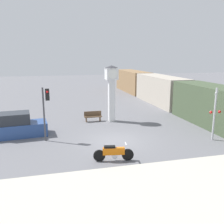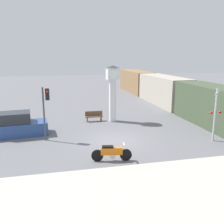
% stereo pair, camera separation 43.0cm
% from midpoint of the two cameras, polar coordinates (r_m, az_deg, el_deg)
% --- Properties ---
extents(ground_plane, '(120.00, 120.00, 0.00)m').
position_cam_midpoint_polar(ground_plane, '(17.85, 0.22, -6.58)').
color(ground_plane, slate).
extents(sidewalk_strip, '(36.00, 6.00, 0.10)m').
position_cam_midpoint_polar(sidewalk_strip, '(11.56, 9.77, -18.00)').
color(sidewalk_strip, '#BCB7A8').
rests_on(sidewalk_strip, ground_plane).
extents(motorcycle, '(2.31, 0.61, 1.03)m').
position_cam_midpoint_polar(motorcycle, '(14.45, -0.52, -9.29)').
color(motorcycle, black).
rests_on(motorcycle, ground_plane).
extents(clock_tower, '(1.24, 1.24, 5.06)m').
position_cam_midpoint_polar(clock_tower, '(22.43, -0.67, 6.21)').
color(clock_tower, white).
rests_on(clock_tower, ground_plane).
extents(freight_train, '(2.80, 32.04, 3.40)m').
position_cam_midpoint_polar(freight_train, '(31.88, 10.78, 5.00)').
color(freight_train, '#425138').
rests_on(freight_train, ground_plane).
extents(traffic_light, '(0.50, 0.35, 3.81)m').
position_cam_midpoint_polar(traffic_light, '(17.86, -15.58, 1.70)').
color(traffic_light, '#47474C').
rests_on(traffic_light, ground_plane).
extents(railroad_crossing_signal, '(0.90, 0.82, 3.75)m').
position_cam_midpoint_polar(railroad_crossing_signal, '(18.81, 21.84, -0.02)').
color(railroad_crossing_signal, '#B7B7BC').
rests_on(railroad_crossing_signal, ground_plane).
extents(bench, '(1.60, 0.44, 0.92)m').
position_cam_midpoint_polar(bench, '(22.94, -4.91, -0.93)').
color(bench, brown).
rests_on(bench, ground_plane).
extents(parked_car, '(4.35, 2.20, 1.80)m').
position_cam_midpoint_polar(parked_car, '(20.01, -21.48, -3.09)').
color(parked_car, '#2D4C8C').
rests_on(parked_car, ground_plane).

